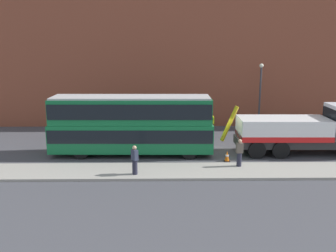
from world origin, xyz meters
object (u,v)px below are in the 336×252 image
Objects in this scene: double_decker_bus at (132,123)px; traffic_cone_near_bus at (227,156)px; pedestrian_bystander at (239,153)px; pedestrian_onlooker at (135,160)px; recovery_tow_truck at (309,129)px; street_lamp at (260,91)px.

double_decker_bus is 15.39× the size of traffic_cone_near_bus.
pedestrian_onlooker is at bearing 93.66° from pedestrian_bystander.
double_decker_bus is 6.48× the size of pedestrian_onlooker.
traffic_cone_near_bus is at bearing -13.96° from double_decker_bus.
recovery_tow_truck reaches higher than traffic_cone_near_bus.
pedestrian_bystander is at bearing -110.35° from street_lamp.
recovery_tow_truck is 1.74× the size of street_lamp.
recovery_tow_truck is at bearing -77.41° from street_lamp.
street_lamp reaches higher than pedestrian_onlooker.
pedestrian_bystander is (-5.40, -3.07, -0.77)m from recovery_tow_truck.
pedestrian_onlooker is at bearing -154.78° from traffic_cone_near_bus.
traffic_cone_near_bus is (-5.89, -1.68, -1.42)m from recovery_tow_truck.
street_lamp reaches higher than recovery_tow_truck.
double_decker_bus is 1.90× the size of street_lamp.
street_lamp reaches higher than traffic_cone_near_bus.
double_decker_bus reaches higher than traffic_cone_near_bus.
pedestrian_bystander is at bearing -25.06° from pedestrian_onlooker.
pedestrian_bystander reaches higher than traffic_cone_near_bus.
pedestrian_onlooker and pedestrian_bystander have the same top height.
recovery_tow_truck reaches higher than pedestrian_onlooker.
double_decker_bus is 6.48× the size of pedestrian_bystander.
recovery_tow_truck is at bearing -68.70° from pedestrian_bystander.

